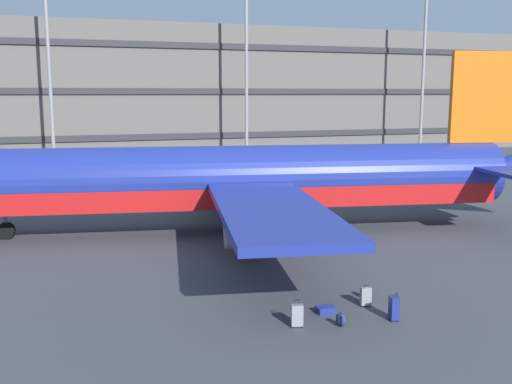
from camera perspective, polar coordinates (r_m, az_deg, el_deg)
The scene contains 12 objects.
ground_plane at distance 33.97m, azimuth -0.51°, elevation -3.51°, with size 600.00×600.00×0.00m, color #424449.
terminal_structure at distance 80.24m, azimuth -11.25°, elevation 9.49°, with size 129.35×20.33×15.81m.
airliner at distance 32.74m, azimuth -2.03°, elevation 1.16°, with size 36.77×29.95×10.02m.
light_mast_left at distance 63.10m, azimuth -19.56°, elevation 15.40°, with size 1.80×0.50×25.97m.
light_mast_center_left at distance 65.87m, azimuth -0.93°, elevation 13.38°, with size 1.80×0.50×20.89m.
light_mast_center_right at distance 75.84m, azimuth 15.99°, elevation 14.43°, with size 1.80×0.50×25.83m.
suitcase_orange at distance 22.13m, azimuth 10.54°, elevation -9.84°, with size 0.41×0.28×0.81m.
suitcase_teal at distance 19.96m, azimuth 3.98°, elevation -11.77°, with size 0.42×0.29×0.92m.
suitcase_purple at distance 21.01m, azimuth 13.17°, elevation -10.82°, with size 0.35×0.45×0.93m.
suitcase_red at distance 21.34m, azimuth 6.73°, elevation -11.21°, with size 0.68×0.47×0.24m.
backpack_laid_flat at distance 20.25m, azimuth 8.23°, elevation -12.12°, with size 0.35×0.43×0.50m.
backpack_upright at distance 23.03m, azimuth 10.50°, elevation -9.51°, with size 0.37×0.39×0.47m.
Camera 1 is at (-10.13, -31.52, 7.63)m, focal length 41.47 mm.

